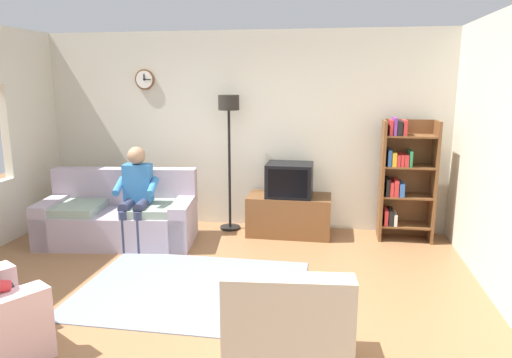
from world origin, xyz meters
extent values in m
plane|color=#8C603D|center=(0.00, 0.00, 0.00)|extent=(12.00, 12.00, 0.00)
cube|color=beige|center=(0.00, 2.66, 1.35)|extent=(6.20, 0.12, 2.70)
cylinder|color=brown|center=(-1.37, 2.58, 2.05)|extent=(0.28, 0.03, 0.28)
cylinder|color=white|center=(-1.37, 2.56, 2.05)|extent=(0.24, 0.01, 0.24)
cube|color=black|center=(-1.37, 2.56, 2.08)|extent=(0.02, 0.01, 0.09)
cube|color=black|center=(-1.33, 2.56, 2.05)|extent=(0.11, 0.01, 0.01)
cube|color=beige|center=(-2.86, 2.10, 1.40)|extent=(0.12, 1.10, 1.20)
cube|color=#A899A8|center=(-1.40, 1.56, 0.21)|extent=(1.99, 1.08, 0.42)
cube|color=#A899A8|center=(-1.45, 1.92, 0.66)|extent=(1.91, 0.45, 0.48)
cube|color=#A899A8|center=(-0.57, 1.67, 0.28)|extent=(0.33, 0.86, 0.56)
cube|color=#A899A8|center=(-2.23, 1.45, 0.28)|extent=(0.33, 0.86, 0.56)
cube|color=gray|center=(-0.90, 1.58, 0.47)|extent=(0.68, 0.75, 0.10)
cube|color=gray|center=(-1.89, 1.44, 0.47)|extent=(0.68, 0.75, 0.10)
cube|color=brown|center=(0.72, 2.25, 0.27)|extent=(1.10, 0.56, 0.54)
cube|color=black|center=(0.72, 2.51, 0.29)|extent=(1.10, 0.04, 0.03)
cube|color=black|center=(0.72, 2.23, 0.76)|extent=(0.60, 0.48, 0.44)
cube|color=black|center=(0.72, 1.98, 0.76)|extent=(0.50, 0.01, 0.36)
cube|color=brown|center=(1.90, 2.30, 0.78)|extent=(0.04, 0.36, 1.55)
cube|color=brown|center=(2.54, 2.30, 0.78)|extent=(0.04, 0.36, 1.55)
cube|color=brown|center=(2.22, 2.47, 0.78)|extent=(0.64, 0.02, 1.55)
cube|color=brown|center=(2.22, 2.30, 0.19)|extent=(0.60, 0.34, 0.02)
cube|color=red|center=(1.98, 2.28, 0.31)|extent=(0.05, 0.28, 0.20)
cube|color=black|center=(2.03, 2.28, 0.30)|extent=(0.06, 0.28, 0.20)
cube|color=silver|center=(2.09, 2.28, 0.28)|extent=(0.04, 0.28, 0.15)
cube|color=brown|center=(2.22, 2.30, 0.58)|extent=(0.60, 0.34, 0.02)
cube|color=black|center=(1.97, 2.28, 0.70)|extent=(0.04, 0.28, 0.22)
cube|color=red|center=(2.02, 2.28, 0.68)|extent=(0.04, 0.28, 0.18)
cube|color=red|center=(2.08, 2.28, 0.70)|extent=(0.05, 0.28, 0.21)
cube|color=#2D59A5|center=(2.15, 2.28, 0.68)|extent=(0.06, 0.28, 0.17)
cube|color=brown|center=(2.22, 2.30, 0.97)|extent=(0.60, 0.34, 0.02)
cube|color=#2D59A5|center=(1.97, 2.28, 1.08)|extent=(0.04, 0.28, 0.20)
cube|color=gold|center=(2.03, 2.28, 1.07)|extent=(0.05, 0.28, 0.17)
cube|color=red|center=(2.08, 2.28, 1.05)|extent=(0.04, 0.28, 0.14)
cube|color=red|center=(2.13, 2.28, 1.05)|extent=(0.04, 0.28, 0.15)
cube|color=red|center=(2.18, 2.28, 1.05)|extent=(0.05, 0.28, 0.15)
cube|color=#267F4C|center=(2.23, 2.28, 1.08)|extent=(0.03, 0.28, 0.20)
cube|color=brown|center=(2.22, 2.30, 1.36)|extent=(0.60, 0.34, 0.02)
cube|color=red|center=(1.97, 2.28, 1.46)|extent=(0.04, 0.28, 0.19)
cube|color=#72338C|center=(2.02, 2.28, 1.48)|extent=(0.04, 0.28, 0.22)
cube|color=black|center=(2.07, 2.28, 1.46)|extent=(0.06, 0.28, 0.17)
cube|color=red|center=(2.14, 2.28, 1.46)|extent=(0.05, 0.28, 0.19)
cylinder|color=black|center=(-0.12, 2.35, 0.01)|extent=(0.28, 0.28, 0.03)
cylinder|color=black|center=(-0.12, 2.35, 0.85)|extent=(0.04, 0.04, 1.70)
cylinder|color=black|center=(-0.12, 2.35, 1.75)|extent=(0.28, 0.28, 0.20)
cube|color=#BCAD99|center=(1.00, -0.83, 0.20)|extent=(0.87, 0.91, 0.40)
cube|color=#BCAD99|center=(1.04, -1.20, 0.65)|extent=(0.81, 0.25, 0.50)
cube|color=#BCAD99|center=(0.70, -0.83, 0.28)|extent=(0.27, 0.82, 0.56)
cube|color=#BCAD99|center=(1.30, -0.78, 0.28)|extent=(0.27, 0.82, 0.56)
cube|color=slate|center=(-0.06, 0.39, 0.01)|extent=(2.20, 1.70, 0.01)
cube|color=#3372B2|center=(-1.12, 1.61, 0.78)|extent=(0.36, 0.24, 0.48)
sphere|color=#A37A5B|center=(-1.12, 1.60, 1.13)|extent=(0.22, 0.22, 0.22)
cylinder|color=#2D334C|center=(-1.01, 1.43, 0.54)|extent=(0.18, 0.39, 0.13)
cylinder|color=#2D334C|center=(-1.19, 1.41, 0.54)|extent=(0.18, 0.39, 0.13)
cylinder|color=#2D334C|center=(-0.98, 1.24, 0.26)|extent=(0.12, 0.12, 0.52)
cylinder|color=#2D334C|center=(-1.16, 1.22, 0.26)|extent=(0.12, 0.12, 0.52)
cylinder|color=#3372B2|center=(-0.90, 1.54, 0.76)|extent=(0.13, 0.34, 0.20)
cylinder|color=#3372B2|center=(-1.32, 1.48, 0.76)|extent=(0.13, 0.34, 0.20)
cylinder|color=black|center=(-1.19, -0.71, 0.20)|extent=(0.15, 0.15, 0.40)
cylinder|color=black|center=(-1.04, -0.81, 0.20)|extent=(0.15, 0.15, 0.40)
camera|label=1|loc=(1.27, -3.78, 2.04)|focal=32.80mm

